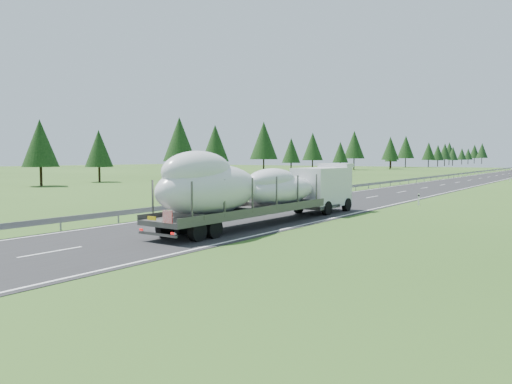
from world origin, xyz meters
The scene contains 5 objects.
ground centered at (0.00, 0.00, 0.00)m, with size 400.00×400.00×0.00m, color #2B4D19.
road_surface centered at (0.00, 100.00, 0.01)m, with size 10.00×400.00×0.02m, color black.
guardrail centered at (-5.30, 99.94, 0.60)m, with size 0.10×400.00×0.76m.
tree_line_left centered at (-44.28, 148.70, 7.11)m, with size 14.34×354.86×12.57m.
boat_truck centered at (2.31, 12.28, 2.22)m, with size 3.10×19.26×4.39m.
Camera 1 is at (19.20, -12.24, 4.05)m, focal length 35.00 mm.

